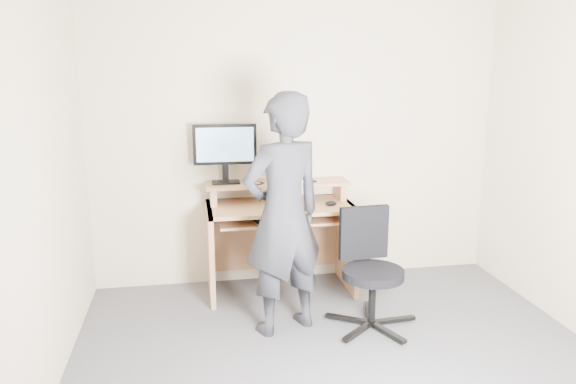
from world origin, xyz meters
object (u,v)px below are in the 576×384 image
object	(u,v)px
desk	(279,226)
monitor	(225,148)
office_chair	(370,265)
person	(283,215)

from	to	relation	value
desk	monitor	xyz separation A→B (m)	(-0.43, 0.09, 0.66)
desk	monitor	distance (m)	0.79
office_chair	person	bearing A→B (deg)	172.49
office_chair	desk	bearing A→B (deg)	119.20
desk	person	size ratio (longest dim) A/B	0.70
office_chair	person	distance (m)	0.74
office_chair	monitor	bearing A→B (deg)	132.73
monitor	person	distance (m)	0.99
desk	monitor	bearing A→B (deg)	168.16
monitor	person	world-z (taller)	person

